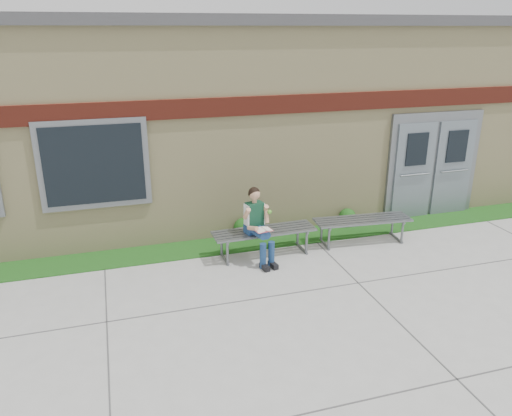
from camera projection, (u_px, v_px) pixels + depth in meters
name	position (u px, v px, depth m)	size (l,w,h in m)	color
ground	(314.00, 308.00, 7.50)	(80.00, 80.00, 0.00)	#9E9E99
grass_strip	(262.00, 241.00, 9.84)	(16.00, 0.80, 0.02)	#174713
school_building	(221.00, 109.00, 12.17)	(16.20, 6.22, 4.20)	beige
bench_left	(264.00, 236.00, 9.13)	(1.90, 0.57, 0.49)	slate
bench_right	(362.00, 224.00, 9.67)	(1.91, 0.68, 0.49)	slate
girl	(258.00, 223.00, 8.78)	(0.50, 0.80, 1.35)	navy
shrub_mid	(244.00, 228.00, 9.90)	(0.40, 0.40, 0.40)	#174713
shrub_east	(347.00, 217.00, 10.53)	(0.36, 0.36, 0.36)	#174713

